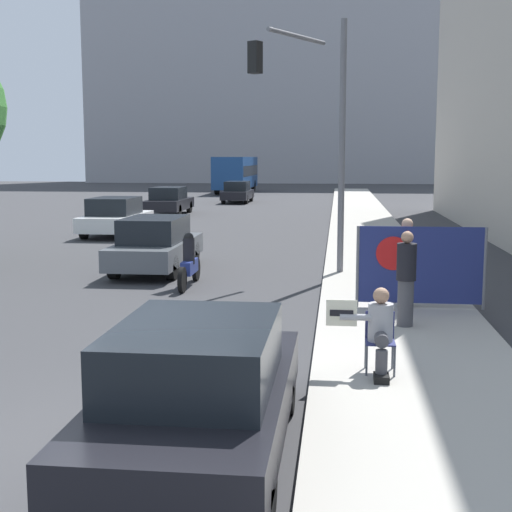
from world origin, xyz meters
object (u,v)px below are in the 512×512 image
object	(u,v)px
pedestrian_behind	(406,262)
car_on_road_midblock	(116,217)
parked_car_curbside	(199,390)
motorcycle_on_road	(189,264)
jogger_on_sidewalk	(406,278)
protest_banner	(420,265)
seated_protester	(379,329)
car_on_road_far_lane	(238,192)
traffic_light_pole	(310,107)
city_bus_on_road	(236,172)
car_on_road_nearest	(156,244)
car_on_road_distant	(169,201)

from	to	relation	value
pedestrian_behind	car_on_road_midblock	xyz separation A→B (m)	(-10.08, 13.21, -0.31)
parked_car_curbside	motorcycle_on_road	size ratio (longest dim) A/B	1.95
jogger_on_sidewalk	pedestrian_behind	distance (m)	1.69
jogger_on_sidewalk	protest_banner	world-z (taller)	jogger_on_sidewalk
car_on_road_midblock	motorcycle_on_road	size ratio (longest dim) A/B	1.98
protest_banner	parked_car_curbside	xyz separation A→B (m)	(-2.98, -6.96, -0.29)
jogger_on_sidewalk	protest_banner	distance (m)	1.58
seated_protester	car_on_road_far_lane	xyz separation A→B (m)	(-7.38, 38.52, -0.06)
traffic_light_pole	car_on_road_far_lane	world-z (taller)	traffic_light_pole
parked_car_curbside	city_bus_on_road	world-z (taller)	city_bus_on_road
pedestrian_behind	car_on_road_nearest	world-z (taller)	pedestrian_behind
seated_protester	motorcycle_on_road	bearing A→B (deg)	131.55
jogger_on_sidewalk	pedestrian_behind	world-z (taller)	pedestrian_behind
car_on_road_distant	car_on_road_far_lane	bearing A→B (deg)	77.56
car_on_road_distant	motorcycle_on_road	xyz separation A→B (m)	(5.57, -21.15, -0.18)
jogger_on_sidewalk	city_bus_on_road	world-z (taller)	city_bus_on_road
car_on_road_nearest	traffic_light_pole	bearing A→B (deg)	-1.17
protest_banner	car_on_road_nearest	world-z (taller)	protest_banner
parked_car_curbside	car_on_road_far_lane	xyz separation A→B (m)	(-5.41, 41.12, 0.01)
traffic_light_pole	motorcycle_on_road	bearing A→B (deg)	-142.70
parked_car_curbside	car_on_road_distant	size ratio (longest dim) A/B	0.97
car_on_road_midblock	parked_car_curbside	bearing A→B (deg)	-70.15
seated_protester	protest_banner	xyz separation A→B (m)	(1.01, 4.36, 0.23)
pedestrian_behind	parked_car_curbside	bearing A→B (deg)	10.88
car_on_road_distant	traffic_light_pole	bearing A→B (deg)	-66.40
pedestrian_behind	traffic_light_pole	size ratio (longest dim) A/B	0.28
jogger_on_sidewalk	traffic_light_pole	bearing A→B (deg)	-49.44
jogger_on_sidewalk	car_on_road_midblock	xyz separation A→B (m)	(-9.92, 14.90, -0.26)
jogger_on_sidewalk	motorcycle_on_road	world-z (taller)	jogger_on_sidewalk
pedestrian_behind	protest_banner	distance (m)	0.29
car_on_road_far_lane	car_on_road_nearest	bearing A→B (deg)	-86.28
pedestrian_behind	motorcycle_on_road	xyz separation A→B (m)	(-4.87, 2.51, -0.50)
jogger_on_sidewalk	car_on_road_nearest	distance (m)	8.83
car_on_road_nearest	seated_protester	bearing A→B (deg)	-59.26
jogger_on_sidewalk	car_on_road_far_lane	distance (m)	36.57
jogger_on_sidewalk	pedestrian_behind	size ratio (longest dim) A/B	0.96
seated_protester	jogger_on_sidewalk	world-z (taller)	jogger_on_sidewalk
traffic_light_pole	parked_car_curbside	bearing A→B (deg)	-93.08
traffic_light_pole	car_on_road_distant	xyz separation A→B (m)	(-8.33, 19.05, -3.62)
car_on_road_midblock	motorcycle_on_road	xyz separation A→B (m)	(5.21, -10.71, -0.20)
motorcycle_on_road	car_on_road_distant	bearing A→B (deg)	104.74
city_bus_on_road	motorcycle_on_road	distance (m)	45.21
parked_car_curbside	car_on_road_far_lane	distance (m)	41.47
car_on_road_distant	car_on_road_far_lane	world-z (taller)	car_on_road_distant
parked_car_curbside	motorcycle_on_road	world-z (taller)	parked_car_curbside
car_on_road_distant	car_on_road_nearest	bearing A→B (deg)	-77.56
jogger_on_sidewalk	city_bus_on_road	distance (m)	50.09
car_on_road_distant	motorcycle_on_road	world-z (taller)	car_on_road_distant
parked_car_curbside	car_on_road_midblock	size ratio (longest dim) A/B	0.99
car_on_road_nearest	parked_car_curbside	bearing A→B (deg)	-73.45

